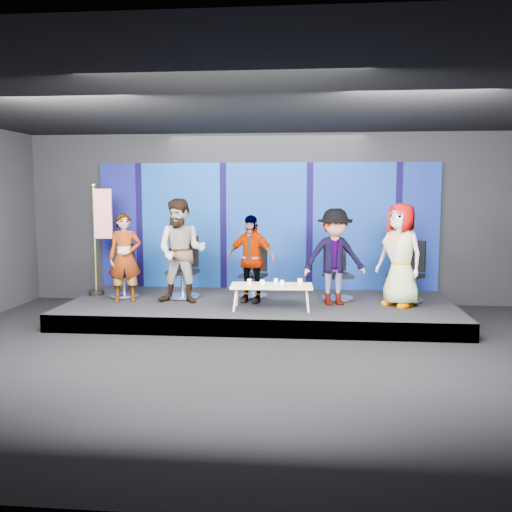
{
  "coord_description": "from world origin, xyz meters",
  "views": [
    {
      "loc": [
        0.91,
        -7.79,
        2.32
      ],
      "look_at": [
        -0.07,
        2.4,
        1.15
      ],
      "focal_mm": 40.0,
      "sensor_mm": 36.0,
      "label": 1
    }
  ],
  "objects_px": {
    "panelist_b": "(181,251)",
    "chair_e": "(407,281)",
    "panelist_d": "(335,257)",
    "mug_c": "(276,281)",
    "coffee_table": "(272,287)",
    "mug_d": "(282,283)",
    "flag_stand": "(100,236)",
    "mug_e": "(300,281)",
    "panelist_a": "(125,258)",
    "chair_c": "(254,280)",
    "chair_d": "(337,281)",
    "mug_b": "(262,283)",
    "panelist_e": "(400,255)",
    "chair_b": "(184,278)",
    "mug_a": "(249,282)",
    "panelist_c": "(251,259)",
    "chair_a": "(124,280)"
  },
  "relations": [
    {
      "from": "panelist_d",
      "to": "coffee_table",
      "type": "xyz_separation_m",
      "value": [
        -1.09,
        -0.51,
        -0.47
      ]
    },
    {
      "from": "panelist_b",
      "to": "mug_c",
      "type": "height_order",
      "value": "panelist_b"
    },
    {
      "from": "chair_d",
      "to": "coffee_table",
      "type": "relative_size",
      "value": 0.75
    },
    {
      "from": "coffee_table",
      "to": "mug_e",
      "type": "distance_m",
      "value": 0.5
    },
    {
      "from": "chair_b",
      "to": "panelist_c",
      "type": "xyz_separation_m",
      "value": [
        1.32,
        -0.32,
        0.41
      ]
    },
    {
      "from": "chair_c",
      "to": "mug_d",
      "type": "bearing_deg",
      "value": -48.42
    },
    {
      "from": "mug_a",
      "to": "flag_stand",
      "type": "xyz_separation_m",
      "value": [
        -3.02,
        1.04,
        0.68
      ]
    },
    {
      "from": "panelist_e",
      "to": "mug_e",
      "type": "distance_m",
      "value": 1.84
    },
    {
      "from": "panelist_e",
      "to": "mug_b",
      "type": "bearing_deg",
      "value": -120.48
    },
    {
      "from": "chair_b",
      "to": "panelist_b",
      "type": "height_order",
      "value": "panelist_b"
    },
    {
      "from": "panelist_c",
      "to": "chair_e",
      "type": "bearing_deg",
      "value": 21.01
    },
    {
      "from": "panelist_a",
      "to": "coffee_table",
      "type": "xyz_separation_m",
      "value": [
        2.72,
        -0.45,
        -0.42
      ]
    },
    {
      "from": "panelist_b",
      "to": "chair_e",
      "type": "height_order",
      "value": "panelist_b"
    },
    {
      "from": "chair_c",
      "to": "chair_a",
      "type": "bearing_deg",
      "value": -161.43
    },
    {
      "from": "panelist_d",
      "to": "mug_e",
      "type": "relative_size",
      "value": 17.23
    },
    {
      "from": "mug_d",
      "to": "panelist_b",
      "type": "bearing_deg",
      "value": 166.06
    },
    {
      "from": "chair_a",
      "to": "chair_e",
      "type": "bearing_deg",
      "value": -15.71
    },
    {
      "from": "mug_c",
      "to": "mug_e",
      "type": "xyz_separation_m",
      "value": [
        0.42,
        -0.06,
        0.01
      ]
    },
    {
      "from": "mug_b",
      "to": "panelist_e",
      "type": "bearing_deg",
      "value": 13.96
    },
    {
      "from": "panelist_e",
      "to": "mug_e",
      "type": "xyz_separation_m",
      "value": [
        -1.74,
        -0.4,
        -0.43
      ]
    },
    {
      "from": "coffee_table",
      "to": "flag_stand",
      "type": "xyz_separation_m",
      "value": [
        -3.4,
        1.03,
        0.76
      ]
    },
    {
      "from": "panelist_b",
      "to": "mug_c",
      "type": "bearing_deg",
      "value": -4.71
    },
    {
      "from": "chair_b",
      "to": "panelist_d",
      "type": "height_order",
      "value": "panelist_d"
    },
    {
      "from": "panelist_a",
      "to": "mug_b",
      "type": "relative_size",
      "value": 17.29
    },
    {
      "from": "panelist_d",
      "to": "mug_a",
      "type": "bearing_deg",
      "value": -173.73
    },
    {
      "from": "coffee_table",
      "to": "mug_e",
      "type": "bearing_deg",
      "value": 10.25
    },
    {
      "from": "panelist_e",
      "to": "chair_d",
      "type": "bearing_deg",
      "value": -160.43
    },
    {
      "from": "mug_e",
      "to": "panelist_e",
      "type": "bearing_deg",
      "value": 12.98
    },
    {
      "from": "mug_c",
      "to": "chair_a",
      "type": "bearing_deg",
      "value": 165.53
    },
    {
      "from": "mug_c",
      "to": "mug_b",
      "type": "bearing_deg",
      "value": -130.25
    },
    {
      "from": "mug_a",
      "to": "panelist_c",
      "type": "bearing_deg",
      "value": 94.01
    },
    {
      "from": "chair_a",
      "to": "panelist_a",
      "type": "relative_size",
      "value": 0.62
    },
    {
      "from": "panelist_c",
      "to": "mug_b",
      "type": "relative_size",
      "value": 16.97
    },
    {
      "from": "chair_b",
      "to": "chair_d",
      "type": "bearing_deg",
      "value": 5.87
    },
    {
      "from": "panelist_a",
      "to": "chair_b",
      "type": "xyz_separation_m",
      "value": [
        0.98,
        0.47,
        -0.43
      ]
    },
    {
      "from": "panelist_d",
      "to": "mug_c",
      "type": "bearing_deg",
      "value": -173.8
    },
    {
      "from": "panelist_c",
      "to": "mug_a",
      "type": "relative_size",
      "value": 17.31
    },
    {
      "from": "chair_b",
      "to": "panelist_c",
      "type": "height_order",
      "value": "panelist_c"
    },
    {
      "from": "coffee_table",
      "to": "mug_e",
      "type": "xyz_separation_m",
      "value": [
        0.49,
        0.09,
        0.08
      ]
    },
    {
      "from": "mug_d",
      "to": "flag_stand",
      "type": "distance_m",
      "value": 3.8
    },
    {
      "from": "panelist_a",
      "to": "mug_b",
      "type": "bearing_deg",
      "value": -28.13
    },
    {
      "from": "panelist_d",
      "to": "chair_e",
      "type": "relative_size",
      "value": 1.53
    },
    {
      "from": "coffee_table",
      "to": "flag_stand",
      "type": "bearing_deg",
      "value": 163.08
    },
    {
      "from": "panelist_a",
      "to": "mug_a",
      "type": "distance_m",
      "value": 2.41
    },
    {
      "from": "mug_d",
      "to": "mug_c",
      "type": "bearing_deg",
      "value": 121.86
    },
    {
      "from": "panelist_a",
      "to": "mug_d",
      "type": "relative_size",
      "value": 18.69
    },
    {
      "from": "coffee_table",
      "to": "panelist_d",
      "type": "bearing_deg",
      "value": 25.29
    },
    {
      "from": "chair_e",
      "to": "mug_a",
      "type": "bearing_deg",
      "value": -115.69
    },
    {
      "from": "chair_c",
      "to": "chair_d",
      "type": "distance_m",
      "value": 1.57
    },
    {
      "from": "mug_a",
      "to": "mug_b",
      "type": "relative_size",
      "value": 0.98
    }
  ]
}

